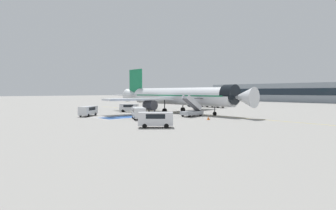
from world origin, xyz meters
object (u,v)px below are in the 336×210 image
(fuel_tanker, at_px, (212,102))
(service_van_1, at_px, (139,112))
(service_van_0, at_px, (129,107))
(traffic_cone_0, at_px, (208,118))
(ground_crew_1, at_px, (149,109))
(airliner, at_px, (177,96))
(service_van_2, at_px, (156,118))
(ground_crew_0, at_px, (155,109))
(ground_crew_2, at_px, (149,108))
(baggage_cart, at_px, (167,114))
(boarding_stairs_forward, at_px, (192,111))
(service_van_3, at_px, (88,110))
(terminal_building, at_px, (327,93))

(fuel_tanker, distance_m, service_van_1, 41.59)
(service_van_0, bearing_deg, traffic_cone_0, -133.80)
(ground_crew_1, bearing_deg, airliner, 166.86)
(airliner, height_order, service_van_2, airliner)
(service_van_1, xyz_separation_m, ground_crew_0, (-8.12, 10.80, -0.31))
(ground_crew_2, distance_m, traffic_cone_0, 20.80)
(baggage_cart, bearing_deg, ground_crew_0, -92.90)
(ground_crew_2, bearing_deg, ground_crew_1, -76.33)
(boarding_stairs_forward, height_order, ground_crew_2, boarding_stairs_forward)
(baggage_cart, bearing_deg, airliner, -138.66)
(boarding_stairs_forward, xyz_separation_m, baggage_cart, (-5.39, -2.01, -0.80))
(airliner, bearing_deg, service_van_1, 20.50)
(service_van_0, bearing_deg, airliner, -96.89)
(service_van_0, bearing_deg, fuel_tanker, -46.95)
(ground_crew_0, bearing_deg, baggage_cart, -176.27)
(ground_crew_0, distance_m, ground_crew_1, 1.39)
(service_van_2, distance_m, ground_crew_2, 27.32)
(airliner, bearing_deg, boarding_stairs_forward, 63.16)
(fuel_tanker, xyz_separation_m, baggage_cart, (11.13, -30.26, -1.57))
(ground_crew_2, bearing_deg, service_van_3, -130.49)
(service_van_2, height_order, terminal_building, terminal_building)
(baggage_cart, relative_size, ground_crew_0, 1.69)
(boarding_stairs_forward, height_order, ground_crew_0, boarding_stairs_forward)
(service_van_1, bearing_deg, ground_crew_0, -113.72)
(boarding_stairs_forward, bearing_deg, fuel_tanker, 120.64)
(service_van_3, distance_m, terminal_building, 110.05)
(fuel_tanker, xyz_separation_m, service_van_0, (-2.16, -30.69, -0.63))
(boarding_stairs_forward, xyz_separation_m, ground_crew_1, (-12.44, -1.15, -0.04))
(terminal_building, bearing_deg, service_van_1, -90.98)
(baggage_cart, bearing_deg, ground_crew_2, -91.50)
(service_van_3, relative_size, traffic_cone_0, 8.27)
(service_van_3, xyz_separation_m, traffic_cone_0, (21.38, 12.34, -0.90))
(boarding_stairs_forward, bearing_deg, traffic_cone_0, -23.50)
(fuel_tanker, xyz_separation_m, traffic_cone_0, (22.92, -31.08, -1.52))
(baggage_cart, distance_m, traffic_cone_0, 11.82)
(terminal_building, bearing_deg, service_van_3, -97.09)
(ground_crew_2, bearing_deg, boarding_stairs_forward, -38.39)
(service_van_2, height_order, baggage_cart, service_van_2)
(ground_crew_1, bearing_deg, baggage_cart, 100.90)
(service_van_0, distance_m, terminal_building, 98.02)
(fuel_tanker, bearing_deg, service_van_2, 33.81)
(boarding_stairs_forward, bearing_deg, service_van_2, -64.64)
(fuel_tanker, relative_size, service_van_2, 2.10)
(service_van_0, bearing_deg, service_van_3, 153.28)
(service_van_1, distance_m, ground_crew_1, 13.61)
(airliner, relative_size, service_van_2, 8.54)
(ground_crew_1, bearing_deg, service_van_1, 60.64)
(terminal_building, bearing_deg, airliner, -94.85)
(airliner, xyz_separation_m, boarding_stairs_forward, (8.98, -4.61, -2.87))
(ground_crew_0, bearing_deg, service_van_0, 35.44)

